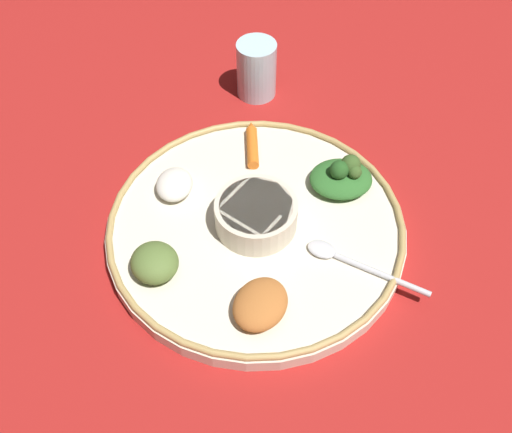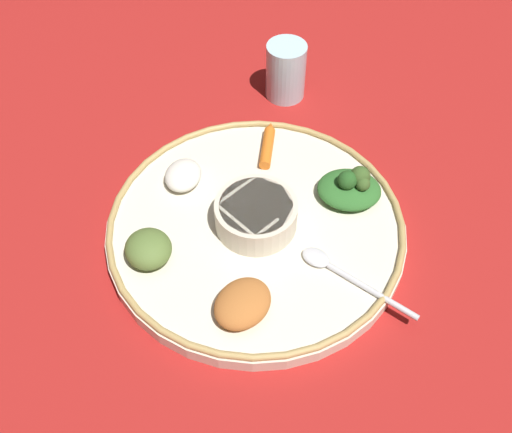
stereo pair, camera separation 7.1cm
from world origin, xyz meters
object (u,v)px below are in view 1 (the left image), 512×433
(center_bowl, at_px, (256,214))
(drinking_glass, at_px, (256,73))
(spoon, at_px, (347,260))
(carrot_near_spoon, at_px, (252,144))
(greens_pile, at_px, (341,175))

(center_bowl, bearing_deg, drinking_glass, 149.32)
(center_bowl, xyz_separation_m, drinking_glass, (-0.23, 0.14, -0.00))
(spoon, bearing_deg, carrot_near_spoon, -179.93)
(center_bowl, bearing_deg, spoon, 31.70)
(spoon, distance_m, carrot_near_spoon, 0.22)
(center_bowl, distance_m, spoon, 0.12)
(spoon, height_order, drinking_glass, drinking_glass)
(greens_pile, height_order, carrot_near_spoon, greens_pile)
(center_bowl, xyz_separation_m, carrot_near_spoon, (-0.11, 0.06, -0.01))
(center_bowl, relative_size, spoon, 0.73)
(carrot_near_spoon, bearing_deg, greens_pile, 29.41)
(center_bowl, height_order, greens_pile, greens_pile)
(carrot_near_spoon, xyz_separation_m, drinking_glass, (-0.12, 0.08, 0.01))
(spoon, relative_size, drinking_glass, 1.57)
(carrot_near_spoon, height_order, drinking_glass, drinking_glass)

